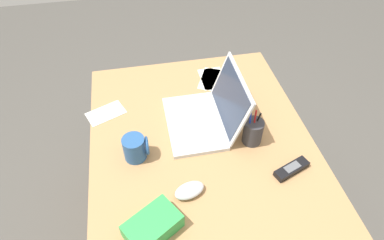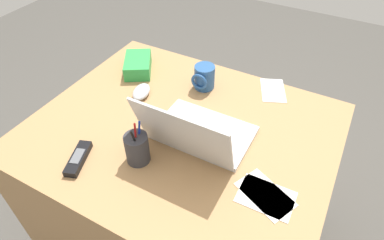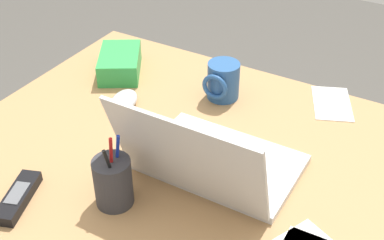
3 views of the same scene
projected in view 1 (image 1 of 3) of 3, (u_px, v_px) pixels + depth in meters
name	position (u px, v px, depth m)	size (l,w,h in m)	color
ground_plane	(199.00, 221.00, 1.88)	(6.00, 6.00, 0.00)	#4C4944
desk	(200.00, 186.00, 1.62)	(1.11, 0.91, 0.73)	#A87C4F
laptop	(206.00, 115.00, 1.39)	(0.35, 0.31, 0.24)	silver
computer_mouse	(189.00, 190.00, 1.16)	(0.07, 0.11, 0.03)	silver
coffee_mug_white	(135.00, 148.00, 1.26)	(0.09, 0.10, 0.10)	#26518C
cordless_phone	(292.00, 169.00, 1.24)	(0.09, 0.15, 0.03)	black
pen_holder	(253.00, 132.00, 1.31)	(0.08, 0.08, 0.17)	#333338
snack_bag	(153.00, 226.00, 1.05)	(0.11, 0.18, 0.06)	green
paper_note_near_laptop	(211.00, 79.00, 1.63)	(0.17, 0.10, 0.00)	white
paper_note_left	(106.00, 113.00, 1.46)	(0.10, 0.16, 0.00)	white
paper_note_right	(213.00, 78.00, 1.64)	(0.17, 0.12, 0.00)	white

